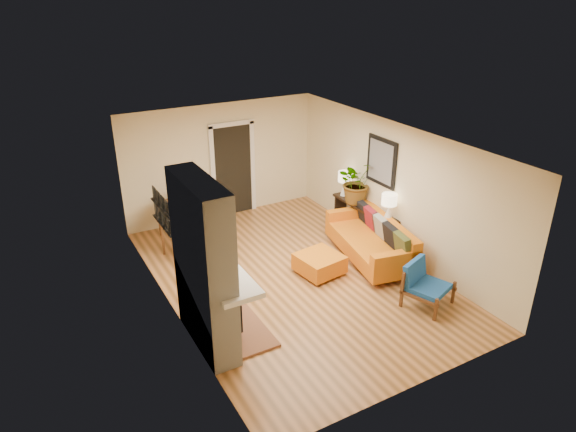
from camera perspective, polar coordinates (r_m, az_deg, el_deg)
name	(u,v)px	position (r m, az deg, el deg)	size (l,w,h in m)	color
room_shell	(258,167)	(11.39, -3.37, 5.45)	(6.50, 6.50, 6.50)	#C9864D
fireplace	(206,269)	(7.40, -9.05, -5.85)	(1.09, 1.68, 2.60)	white
sofa	(374,240)	(10.14, 9.48, -2.62)	(1.34, 2.34, 0.87)	silver
ottoman	(319,263)	(9.54, 3.51, -5.24)	(0.84, 0.84, 0.38)	silver
blue_chair	(423,282)	(8.90, 14.82, -7.09)	(0.91, 0.89, 0.74)	brown
dining_table	(178,214)	(10.72, -12.13, 0.18)	(1.02, 1.84, 0.96)	brown
console_table	(364,213)	(10.78, 8.45, 0.31)	(0.34, 1.85, 0.72)	black
lamp_near	(389,204)	(10.07, 11.15, 1.33)	(0.30, 0.30, 0.54)	white
lamp_far	(345,181)	(11.14, 6.34, 3.93)	(0.30, 0.30, 0.54)	white
houseplant	(357,181)	(10.76, 7.66, 3.82)	(0.83, 0.72, 0.93)	#1E5919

